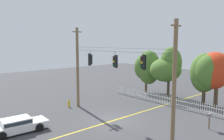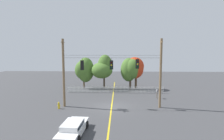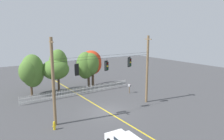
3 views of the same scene
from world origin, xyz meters
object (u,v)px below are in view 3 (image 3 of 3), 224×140
object	(u,v)px
autumn_maple_mid	(57,67)
autumn_maple_far_west	(91,62)
autumn_maple_near_fence	(31,71)
fire_hydrant	(54,126)
traffic_signal_northbound_primary	(76,69)
roadside_mailbox	(129,86)
traffic_signal_westbound_side	(107,66)
traffic_signal_northbound_secondary	(130,62)
autumn_oak_far_east	(88,65)

from	to	relation	value
autumn_maple_mid	autumn_maple_far_west	bearing A→B (deg)	0.91
autumn_maple_near_fence	fire_hydrant	world-z (taller)	autumn_maple_near_fence
traffic_signal_northbound_primary	autumn_maple_near_fence	world-z (taller)	traffic_signal_northbound_primary
autumn_maple_mid	autumn_maple_far_west	xyz separation A→B (m)	(5.87, 0.09, 0.16)
autumn_maple_near_fence	roadside_mailbox	xyz separation A→B (m)	(12.14, -6.78, -2.45)
roadside_mailbox	autumn_maple_mid	bearing A→B (deg)	142.99
autumn_maple_far_west	fire_hydrant	world-z (taller)	autumn_maple_far_west
traffic_signal_westbound_side	roadside_mailbox	size ratio (longest dim) A/B	1.09
traffic_signal_northbound_secondary	roadside_mailbox	distance (m)	6.99
traffic_signal_northbound_primary	autumn_maple_near_fence	size ratio (longest dim) A/B	0.26
traffic_signal_westbound_side	autumn_maple_near_fence	distance (m)	12.46
traffic_signal_northbound_primary	autumn_maple_mid	size ratio (longest dim) A/B	0.24
traffic_signal_westbound_side	autumn_maple_far_west	world-z (taller)	traffic_signal_westbound_side
traffic_signal_westbound_side	autumn_maple_mid	size ratio (longest dim) A/B	0.22
autumn_maple_mid	autumn_oak_far_east	size ratio (longest dim) A/B	1.11
autumn_maple_far_west	roadside_mailbox	distance (m)	7.71
traffic_signal_northbound_primary	autumn_maple_far_west	size ratio (longest dim) A/B	0.25
autumn_oak_far_east	roadside_mailbox	bearing A→B (deg)	-60.91
autumn_oak_far_east	roadside_mailbox	size ratio (longest dim) A/B	4.38
autumn_maple_mid	fire_hydrant	world-z (taller)	autumn_maple_mid
traffic_signal_northbound_primary	autumn_oak_far_east	xyz separation A→B (m)	(6.69, 10.62, -1.57)
traffic_signal_westbound_side	roadside_mailbox	bearing A→B (deg)	32.68
roadside_mailbox	traffic_signal_westbound_side	bearing A→B (deg)	-147.32
traffic_signal_northbound_secondary	autumn_maple_mid	world-z (taller)	autumn_maple_mid
traffic_signal_northbound_secondary	autumn_maple_far_west	world-z (taller)	traffic_signal_northbound_secondary
autumn_oak_far_east	traffic_signal_northbound_primary	bearing A→B (deg)	-122.21
autumn_maple_mid	fire_hydrant	xyz separation A→B (m)	(-4.39, -11.68, -3.42)
autumn_maple_near_fence	autumn_oak_far_east	xyz separation A→B (m)	(8.61, -0.43, 0.17)
traffic_signal_northbound_primary	traffic_signal_northbound_secondary	bearing A→B (deg)	0.16
traffic_signal_westbound_side	roadside_mailbox	distance (m)	8.94
autumn_oak_far_east	roadside_mailbox	world-z (taller)	autumn_oak_far_east
autumn_oak_far_east	traffic_signal_northbound_secondary	bearing A→B (deg)	-89.46
autumn_oak_far_east	fire_hydrant	xyz separation A→B (m)	(-9.47, -11.54, -3.29)
autumn_maple_near_fence	roadside_mailbox	distance (m)	14.12
autumn_maple_near_fence	traffic_signal_northbound_secondary	bearing A→B (deg)	-51.70
autumn_maple_mid	autumn_oak_far_east	world-z (taller)	autumn_maple_mid
autumn_maple_mid	roadside_mailbox	distance (m)	11.13
traffic_signal_northbound_secondary	fire_hydrant	xyz separation A→B (m)	(-9.57, -0.94, -5.03)
traffic_signal_westbound_side	fire_hydrant	distance (m)	8.10
traffic_signal_westbound_side	fire_hydrant	world-z (taller)	traffic_signal_westbound_side
traffic_signal_westbound_side	traffic_signal_northbound_secondary	size ratio (longest dim) A/B	1.09
autumn_maple_near_fence	autumn_maple_far_west	size ratio (longest dim) A/B	0.99
autumn_maple_near_fence	autumn_maple_mid	world-z (taller)	autumn_maple_mid
traffic_signal_northbound_secondary	autumn_maple_far_west	size ratio (longest dim) A/B	0.22
traffic_signal_northbound_primary	autumn_maple_near_fence	bearing A→B (deg)	99.86
autumn_maple_near_fence	autumn_maple_far_west	xyz separation A→B (m)	(9.40, -0.20, 0.47)
traffic_signal_westbound_side	roadside_mailbox	xyz separation A→B (m)	(6.63, 4.25, -4.23)
autumn_maple_far_west	fire_hydrant	distance (m)	16.02
autumn_maple_near_fence	traffic_signal_northbound_primary	bearing A→B (deg)	-80.14
autumn_maple_mid	traffic_signal_westbound_side	bearing A→B (deg)	-79.53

